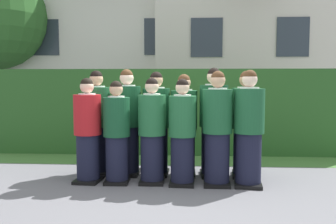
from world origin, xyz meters
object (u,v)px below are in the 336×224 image
student_rear_row_0 (97,125)px  student_rear_row_5 (245,127)px  student_front_row_5 (249,131)px  student_rear_row_1 (127,125)px  student_front_row_1 (117,135)px  student_front_row_4 (217,131)px  student_rear_row_4 (214,125)px  student_in_red_blazer (88,133)px  student_rear_row_2 (156,126)px  student_front_row_2 (152,133)px  student_front_row_3 (182,135)px  student_rear_row_3 (184,127)px

student_rear_row_0 → student_rear_row_5: bearing=-1.1°
student_front_row_5 → student_rear_row_1: size_ratio=0.98×
student_front_row_1 → student_front_row_4: (1.49, -0.02, 0.07)m
student_rear_row_4 → student_front_row_4: bearing=-87.6°
student_front_row_1 → student_rear_row_1: 0.52m
student_front_row_1 → student_rear_row_5: bearing=13.7°
student_front_row_5 → student_rear_row_4: (-0.47, 0.53, 0.02)m
student_front_row_4 → student_rear_row_5: (0.48, 0.50, 0.01)m
student_in_red_blazer → student_rear_row_2: size_ratio=0.94×
student_front_row_5 → student_rear_row_1: 1.95m
student_front_row_2 → student_rear_row_5: size_ratio=0.93×
student_front_row_3 → student_rear_row_5: bearing=27.4°
student_front_row_4 → student_rear_row_3: student_front_row_4 is taller
student_front_row_3 → student_rear_row_3: student_rear_row_3 is taller
student_front_row_5 → student_rear_row_4: student_rear_row_4 is taller
student_rear_row_0 → student_rear_row_3: student_rear_row_0 is taller
student_front_row_5 → student_in_red_blazer: bearing=178.6°
student_in_red_blazer → student_front_row_4: (1.94, -0.04, 0.05)m
student_rear_row_0 → student_rear_row_3: (1.43, -0.02, -0.03)m
student_in_red_blazer → student_rear_row_4: bearing=13.8°
student_rear_row_4 → student_in_red_blazer: bearing=-166.2°
student_front_row_3 → student_rear_row_5: 1.12m
student_rear_row_0 → student_front_row_4: bearing=-16.0°
student_in_red_blazer → student_front_row_1: bearing=-2.1°
student_front_row_2 → student_front_row_3: 0.46m
student_front_row_2 → student_front_row_5: 1.42m
student_in_red_blazer → student_front_row_2: (0.97, 0.01, -0.00)m
student_front_row_1 → student_rear_row_5: 2.03m
student_front_row_4 → student_rear_row_5: 0.70m
student_front_row_4 → student_rear_row_0: size_ratio=0.99×
student_front_row_2 → student_front_row_4: bearing=-3.1°
student_front_row_3 → student_rear_row_0: 1.52m
student_front_row_1 → student_rear_row_4: student_rear_row_4 is taller
student_front_row_3 → student_front_row_4: size_ratio=0.93×
student_front_row_4 → student_rear_row_0: 2.00m
student_rear_row_1 → student_rear_row_4: (1.40, -0.01, 0.01)m
student_front_row_3 → student_rear_row_1: student_rear_row_1 is taller
student_front_row_2 → student_rear_row_4: bearing=26.0°
student_front_row_2 → student_rear_row_4: student_rear_row_4 is taller
student_front_row_3 → student_front_row_4: bearing=1.1°
student_front_row_2 → student_front_row_1: bearing=-177.0°
student_front_row_2 → student_front_row_4: student_front_row_4 is taller
student_in_red_blazer → student_rear_row_0: student_rear_row_0 is taller
student_rear_row_0 → student_rear_row_4: 1.90m
student_front_row_4 → student_rear_row_4: size_ratio=0.96×
student_front_row_5 → student_rear_row_5: (0.03, 0.52, -0.00)m
student_rear_row_3 → student_rear_row_4: student_rear_row_4 is taller
student_front_row_4 → student_rear_row_5: bearing=46.3°
student_front_row_2 → student_front_row_4: (0.96, -0.05, 0.05)m
student_in_red_blazer → student_front_row_4: bearing=-1.2°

